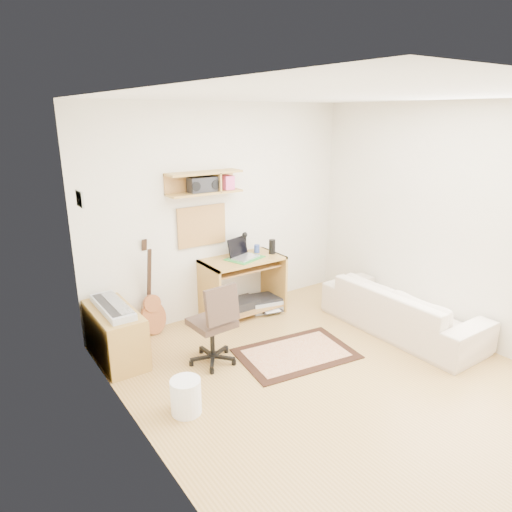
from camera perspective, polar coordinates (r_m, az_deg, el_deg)
floor at (r=4.67m, az=9.20°, el=-14.77°), size 3.60×4.00×0.01m
ceiling at (r=3.97m, az=11.10°, el=19.13°), size 3.60×4.00×0.01m
back_wall at (r=5.68m, az=-4.27°, el=5.51°), size 3.60×0.01×2.60m
left_wall at (r=3.19m, az=-13.85°, el=-4.53°), size 0.01×4.00×2.60m
right_wall at (r=5.52m, az=23.58°, el=3.75°), size 0.01×4.00×2.60m
wall_shelf at (r=5.36m, az=-6.44°, el=9.07°), size 0.90×0.25×0.26m
cork_board at (r=5.55m, az=-6.78°, el=3.77°), size 0.64×0.03×0.49m
wall_photo at (r=4.48m, az=-21.12°, el=6.66°), size 0.02×0.20×0.15m
desk at (r=5.78m, az=-1.65°, el=-3.83°), size 1.00×0.55×0.75m
laptop at (r=5.61m, az=-1.43°, el=0.93°), size 0.42×0.42×0.25m
speaker at (r=5.81m, az=2.02°, el=1.17°), size 0.08×0.08×0.19m
desk_lamp at (r=5.80m, az=-1.27°, el=1.70°), size 0.10×0.10×0.30m
pencil_cup at (r=5.87m, az=0.11°, el=0.92°), size 0.07×0.07×0.10m
boombox at (r=5.34m, az=-6.65°, el=8.83°), size 0.35×0.16×0.18m
rug at (r=5.02m, az=5.01°, el=-12.00°), size 1.30×0.96×0.02m
task_chair at (r=4.68m, az=-5.53°, el=-8.26°), size 0.48×0.48×0.89m
cabinet at (r=5.02m, az=-17.15°, el=-9.32°), size 0.40×0.90×0.55m
music_keyboard at (r=4.89m, az=-17.47°, el=-6.08°), size 0.24×0.77×0.07m
guitar at (r=5.33m, az=-12.93°, el=-3.97°), size 0.31×0.21×1.13m
waste_basket at (r=4.12m, az=-8.73°, el=-16.91°), size 0.34×0.34×0.31m
printer at (r=6.03m, az=1.26°, el=-5.86°), size 0.50×0.43×0.17m
sofa at (r=5.60m, az=17.80°, el=-5.41°), size 0.56×1.92×0.75m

